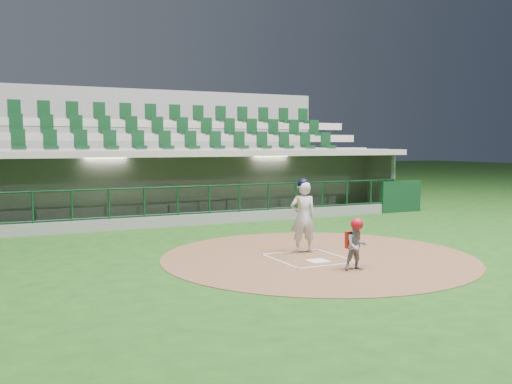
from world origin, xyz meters
The scene contains 8 objects.
ground centered at (0.00, 0.00, 0.00)m, with size 120.00×120.00×0.00m, color #184012.
dirt_circle centered at (0.30, -0.20, 0.01)m, with size 7.20×7.20×0.01m, color brown.
home_plate centered at (0.00, -0.70, 0.02)m, with size 0.43×0.43×0.02m, color white.
batter_box_chalk centered at (0.00, -0.30, 0.02)m, with size 1.55×1.80×0.01m.
dugout_structure centered at (0.13, 7.82, 0.96)m, with size 16.40×3.70×3.00m.
seating_deck centered at (0.00, 10.91, 1.42)m, with size 17.00×6.72×5.15m.
batter centered at (0.25, 0.39, 0.90)m, with size 0.89×0.91×1.77m.
catcher centered at (0.27, -1.75, 0.55)m, with size 0.55×0.47×1.08m.
Camera 1 is at (-6.59, -11.26, 2.58)m, focal length 40.00 mm.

